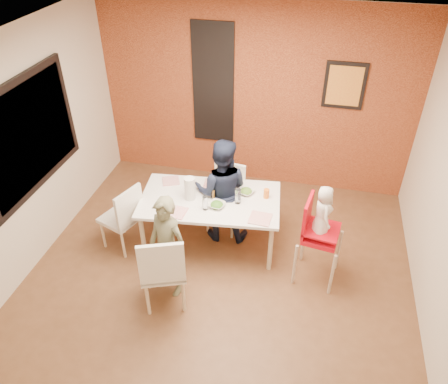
% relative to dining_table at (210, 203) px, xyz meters
% --- Properties ---
extents(ground, '(4.50, 4.50, 0.00)m').
position_rel_dining_table_xyz_m(ground, '(0.24, -0.59, -0.64)').
color(ground, brown).
rests_on(ground, ground).
extents(ceiling, '(4.50, 4.50, 0.02)m').
position_rel_dining_table_xyz_m(ceiling, '(0.24, -0.59, 2.06)').
color(ceiling, silver).
rests_on(ceiling, wall_back).
extents(wall_back, '(4.50, 0.02, 2.70)m').
position_rel_dining_table_xyz_m(wall_back, '(0.24, 1.66, 0.71)').
color(wall_back, beige).
rests_on(wall_back, ground).
extents(wall_left, '(0.02, 4.50, 2.70)m').
position_rel_dining_table_xyz_m(wall_left, '(-2.01, -0.59, 0.71)').
color(wall_left, beige).
rests_on(wall_left, ground).
extents(brick_accent_wall, '(4.50, 0.02, 2.70)m').
position_rel_dining_table_xyz_m(brick_accent_wall, '(0.24, 1.64, 0.71)').
color(brick_accent_wall, maroon).
rests_on(brick_accent_wall, ground).
extents(picture_window_frame, '(0.05, 1.70, 1.30)m').
position_rel_dining_table_xyz_m(picture_window_frame, '(-1.98, -0.39, 0.91)').
color(picture_window_frame, black).
rests_on(picture_window_frame, wall_left).
extents(picture_window_pane, '(0.02, 1.55, 1.15)m').
position_rel_dining_table_xyz_m(picture_window_pane, '(-1.96, -0.39, 0.91)').
color(picture_window_pane, black).
rests_on(picture_window_pane, wall_left).
extents(glassblock_strip, '(0.55, 0.03, 1.70)m').
position_rel_dining_table_xyz_m(glassblock_strip, '(-0.36, 1.62, 0.86)').
color(glassblock_strip, silver).
rests_on(glassblock_strip, wall_back).
extents(glassblock_surround, '(0.60, 0.03, 1.76)m').
position_rel_dining_table_xyz_m(glassblock_surround, '(-0.36, 1.62, 0.86)').
color(glassblock_surround, black).
rests_on(glassblock_surround, wall_back).
extents(art_print_frame, '(0.54, 0.03, 0.64)m').
position_rel_dining_table_xyz_m(art_print_frame, '(1.44, 1.62, 1.01)').
color(art_print_frame, black).
rests_on(art_print_frame, wall_back).
extents(art_print_canvas, '(0.44, 0.01, 0.54)m').
position_rel_dining_table_xyz_m(art_print_canvas, '(1.44, 1.60, 1.01)').
color(art_print_canvas, gold).
rests_on(art_print_canvas, wall_back).
extents(dining_table, '(1.78, 1.12, 0.70)m').
position_rel_dining_table_xyz_m(dining_table, '(0.00, 0.00, 0.00)').
color(dining_table, white).
rests_on(dining_table, ground).
extents(chair_near, '(0.60, 0.60, 1.01)m').
position_rel_dining_table_xyz_m(chair_near, '(-0.22, -1.12, -0.08)').
color(chair_near, silver).
rests_on(chair_near, ground).
extents(chair_far, '(0.48, 0.48, 0.91)m').
position_rel_dining_table_xyz_m(chair_far, '(0.11, 0.43, -0.13)').
color(chair_far, white).
rests_on(chair_far, ground).
extents(chair_left, '(0.55, 0.55, 0.92)m').
position_rel_dining_table_xyz_m(chair_left, '(-1.01, -0.32, -0.13)').
color(chair_left, silver).
rests_on(chair_left, ground).
extents(high_chair, '(0.52, 0.52, 1.09)m').
position_rel_dining_table_xyz_m(high_chair, '(1.31, -0.29, 0.01)').
color(high_chair, red).
rests_on(high_chair, ground).
extents(child_near, '(0.54, 0.45, 1.27)m').
position_rel_dining_table_xyz_m(child_near, '(-0.25, -0.87, -0.01)').
color(child_near, '#605F44').
rests_on(child_near, ground).
extents(child_far, '(0.74, 0.61, 1.42)m').
position_rel_dining_table_xyz_m(child_far, '(0.10, 0.19, 0.07)').
color(child_far, '#161C31').
rests_on(child_far, ground).
extents(toddler, '(0.29, 0.36, 0.64)m').
position_rel_dining_table_xyz_m(toddler, '(1.34, -0.29, 0.32)').
color(toddler, silver).
rests_on(toddler, high_chair).
extents(plate_near_left, '(0.24, 0.24, 0.01)m').
position_rel_dining_table_xyz_m(plate_near_left, '(-0.32, -0.35, 0.07)').
color(plate_near_left, white).
rests_on(plate_near_left, dining_table).
extents(plate_far_mid, '(0.26, 0.26, 0.01)m').
position_rel_dining_table_xyz_m(plate_far_mid, '(-0.03, 0.30, 0.07)').
color(plate_far_mid, silver).
rests_on(plate_far_mid, dining_table).
extents(plate_near_right, '(0.26, 0.26, 0.01)m').
position_rel_dining_table_xyz_m(plate_near_right, '(0.66, -0.25, 0.07)').
color(plate_near_right, white).
rests_on(plate_near_right, dining_table).
extents(plate_far_left, '(0.28, 0.28, 0.01)m').
position_rel_dining_table_xyz_m(plate_far_left, '(-0.59, 0.26, 0.07)').
color(plate_far_left, silver).
rests_on(plate_far_left, dining_table).
extents(salad_bowl_a, '(0.23, 0.23, 0.05)m').
position_rel_dining_table_xyz_m(salad_bowl_a, '(0.12, -0.13, 0.09)').
color(salad_bowl_a, white).
rests_on(salad_bowl_a, dining_table).
extents(salad_bowl_b, '(0.26, 0.26, 0.05)m').
position_rel_dining_table_xyz_m(salad_bowl_b, '(0.41, 0.21, 0.09)').
color(salad_bowl_b, white).
rests_on(salad_bowl_b, dining_table).
extents(wine_bottle, '(0.07, 0.07, 0.28)m').
position_rel_dining_table_xyz_m(wine_bottle, '(0.24, 0.11, 0.20)').
color(wine_bottle, black).
rests_on(wine_bottle, dining_table).
extents(wine_glass_a, '(0.06, 0.06, 0.18)m').
position_rel_dining_table_xyz_m(wine_glass_a, '(-0.00, -0.21, 0.15)').
color(wine_glass_a, white).
rests_on(wine_glass_a, dining_table).
extents(wine_glass_b, '(0.07, 0.07, 0.20)m').
position_rel_dining_table_xyz_m(wine_glass_b, '(0.35, -0.00, 0.16)').
color(wine_glass_b, silver).
rests_on(wine_glass_b, dining_table).
extents(paper_towel_roll, '(0.13, 0.13, 0.29)m').
position_rel_dining_table_xyz_m(paper_towel_roll, '(-0.24, -0.05, 0.21)').
color(paper_towel_roll, silver).
rests_on(paper_towel_roll, dining_table).
extents(condiment_red, '(0.04, 0.04, 0.14)m').
position_rel_dining_table_xyz_m(condiment_red, '(0.09, 0.03, 0.13)').
color(condiment_red, red).
rests_on(condiment_red, dining_table).
extents(condiment_green, '(0.03, 0.03, 0.13)m').
position_rel_dining_table_xyz_m(condiment_green, '(0.09, 0.03, 0.13)').
color(condiment_green, '#2C6822').
rests_on(condiment_green, dining_table).
extents(condiment_brown, '(0.03, 0.03, 0.13)m').
position_rel_dining_table_xyz_m(condiment_brown, '(0.05, -0.01, 0.13)').
color(condiment_brown, brown).
rests_on(condiment_brown, dining_table).
extents(sippy_cup, '(0.07, 0.07, 0.12)m').
position_rel_dining_table_xyz_m(sippy_cup, '(0.66, 0.18, 0.12)').
color(sippy_cup, orange).
rests_on(sippy_cup, dining_table).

